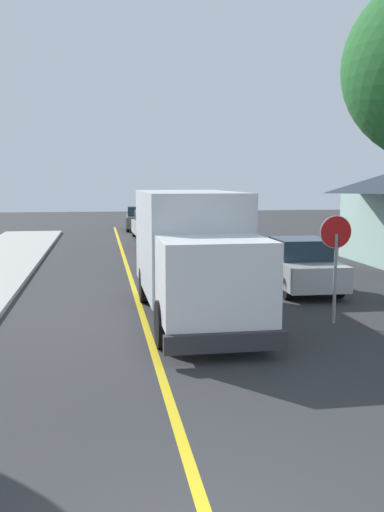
# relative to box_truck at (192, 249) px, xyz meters

# --- Properties ---
(centre_line_yellow) EXTENTS (0.16, 56.00, 0.01)m
(centre_line_yellow) POSITION_rel_box_truck_xyz_m (-1.26, 0.63, -1.76)
(centre_line_yellow) COLOR gold
(centre_line_yellow) RESTS_ON ground
(box_truck) EXTENTS (2.44, 7.19, 3.20)m
(box_truck) POSITION_rel_box_truck_xyz_m (0.00, 0.00, 0.00)
(box_truck) COLOR silver
(box_truck) RESTS_ON ground
(parked_car_near) EXTENTS (1.89, 4.44, 1.67)m
(parked_car_near) POSITION_rel_box_truck_xyz_m (0.95, 7.06, -0.97)
(parked_car_near) COLOR black
(parked_car_near) RESTS_ON ground
(parked_car_mid) EXTENTS (2.00, 4.48, 1.67)m
(parked_car_mid) POSITION_rel_box_truck_xyz_m (0.84, 14.16, -0.97)
(parked_car_mid) COLOR maroon
(parked_car_mid) RESTS_ON ground
(parked_car_far) EXTENTS (1.92, 4.45, 1.67)m
(parked_car_far) POSITION_rel_box_truck_xyz_m (0.60, 20.01, -0.97)
(parked_car_far) COLOR silver
(parked_car_far) RESTS_ON ground
(parked_car_furthest) EXTENTS (2.02, 4.48, 1.67)m
(parked_car_furthest) POSITION_rel_box_truck_xyz_m (0.40, 25.90, -0.97)
(parked_car_furthest) COLOR #4C564C
(parked_car_furthest) RESTS_ON ground
(parked_van_across) EXTENTS (1.90, 4.44, 1.67)m
(parked_van_across) POSITION_rel_box_truck_xyz_m (3.93, 3.03, -0.97)
(parked_van_across) COLOR #B7B7BC
(parked_van_across) RESTS_ON ground
(stop_sign) EXTENTS (0.80, 0.10, 2.65)m
(stop_sign) POSITION_rel_box_truck_xyz_m (3.32, -1.20, 0.09)
(stop_sign) COLOR gray
(stop_sign) RESTS_ON ground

